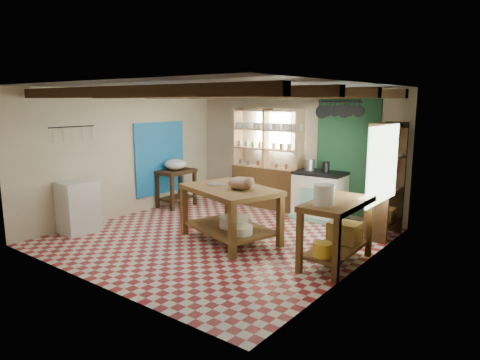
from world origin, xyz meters
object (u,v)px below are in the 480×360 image
Objects in this scene: right_counter at (336,233)px; stove at (320,195)px; work_table at (230,214)px; prep_table at (176,188)px; white_cabinet at (78,207)px; cat at (241,183)px.

stove is at bearing 121.54° from right_counter.
right_counter is at bearing 19.54° from work_table.
work_table is 1.95× the size of prep_table.
stove is 1.05× the size of white_cabinet.
prep_table is at bearing 165.69° from right_counter.
prep_table is 0.63× the size of right_counter.
work_table is 1.74× the size of white_cabinet.
right_counter is at bearing -59.55° from stove.
work_table is 3.51× the size of cat.
right_counter is (1.90, 0.10, 0.01)m from work_table.
right_counter reaches higher than work_table.
cat is (2.75, 1.27, 0.56)m from white_cabinet.
prep_table is at bearing 163.65° from cat.
white_cabinet reaches higher than work_table.
work_table is 1.23× the size of right_counter.
right_counter is (4.40, 1.39, 0.00)m from white_cabinet.
stove is at bearing 17.42° from prep_table.
right_counter reaches higher than prep_table.
stove is 2.47m from right_counter.
white_cabinet is (-2.50, -1.30, 0.01)m from work_table.
prep_table is at bearing 91.42° from white_cabinet.
cat reaches higher than right_counter.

